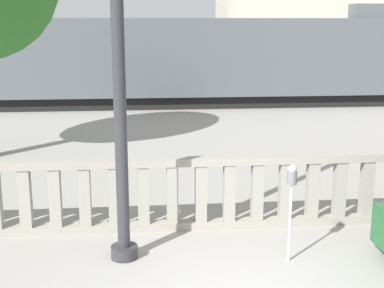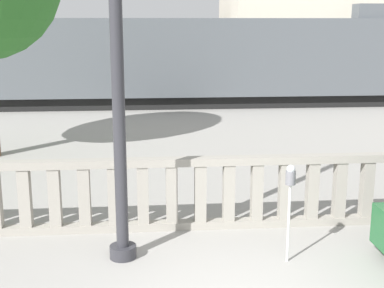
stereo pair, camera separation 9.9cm
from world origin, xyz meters
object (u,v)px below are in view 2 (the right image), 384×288
object	(u,v)px
lamppost	(117,67)
train_far	(221,55)
parking_meter	(290,186)
train_near	(164,61)

from	to	relation	value
lamppost	train_far	world-z (taller)	lamppost
parking_meter	train_far	bearing A→B (deg)	84.76
parking_meter	train_near	distance (m)	16.20
train_near	train_far	bearing A→B (deg)	62.68
train_near	train_far	size ratio (longest dim) A/B	1.01
parking_meter	train_near	world-z (taller)	train_near
train_far	train_near	bearing A→B (deg)	-117.32
lamppost	parking_meter	distance (m)	3.13
train_near	train_far	distance (m)	7.51
train_near	lamppost	bearing A→B (deg)	-94.34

